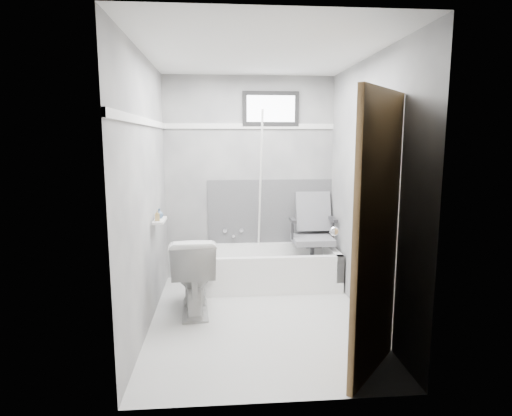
{
  "coord_description": "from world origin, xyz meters",
  "views": [
    {
      "loc": [
        -0.34,
        -3.79,
        1.67
      ],
      "look_at": [
        0.0,
        0.35,
        1.0
      ],
      "focal_mm": 30.0,
      "sensor_mm": 36.0,
      "label": 1
    }
  ],
  "objects": [
    {
      "name": "pole",
      "position": [
        0.11,
        1.06,
        1.05
      ],
      "size": [
        0.02,
        0.57,
        1.88
      ],
      "primitive_type": "cylinder",
      "rotation": [
        0.29,
        0.0,
        0.0
      ],
      "color": "white",
      "rests_on": "bathtub"
    },
    {
      "name": "trim_left",
      "position": [
        -0.99,
        0.0,
        1.82
      ],
      "size": [
        0.02,
        2.6,
        0.06
      ],
      "primitive_type": "cube",
      "color": "white",
      "rests_on": "wall_left"
    },
    {
      "name": "soap_bottle_a",
      "position": [
        -0.94,
        0.21,
        0.97
      ],
      "size": [
        0.05,
        0.05,
        0.1
      ],
      "primitive_type": "imported",
      "rotation": [
        0.0,
        0.0,
        0.14
      ],
      "color": "#9E854F",
      "rests_on": "shelf"
    },
    {
      "name": "window",
      "position": [
        0.25,
        1.29,
        2.02
      ],
      "size": [
        0.66,
        0.04,
        0.4
      ],
      "primitive_type": null,
      "color": "black",
      "rests_on": "wall_back"
    },
    {
      "name": "soap_bottle_b",
      "position": [
        -0.94,
        0.35,
        0.96
      ],
      "size": [
        0.11,
        0.11,
        0.1
      ],
      "primitive_type": "imported",
      "rotation": [
        0.0,
        0.0,
        0.68
      ],
      "color": "#466080",
      "rests_on": "shelf"
    },
    {
      "name": "wall_right",
      "position": [
        1.0,
        0.0,
        1.2
      ],
      "size": [
        0.02,
        2.6,
        2.4
      ],
      "primitive_type": "cube",
      "color": "slate",
      "rests_on": "floor"
    },
    {
      "name": "faucet",
      "position": [
        -0.2,
        1.27,
        0.55
      ],
      "size": [
        0.26,
        0.1,
        0.16
      ],
      "primitive_type": null,
      "color": "silver",
      "rests_on": "wall_back"
    },
    {
      "name": "wall_back",
      "position": [
        0.0,
        1.3,
        1.2
      ],
      "size": [
        2.0,
        0.02,
        2.4
      ],
      "primitive_type": "cube",
      "color": "slate",
      "rests_on": "floor"
    },
    {
      "name": "toilet",
      "position": [
        -0.62,
        0.24,
        0.38
      ],
      "size": [
        0.48,
        0.79,
        0.75
      ],
      "primitive_type": "imported",
      "rotation": [
        0.0,
        0.0,
        3.21
      ],
      "color": "silver",
      "rests_on": "floor"
    },
    {
      "name": "door",
      "position": [
        0.98,
        -1.28,
        1.0
      ],
      "size": [
        0.78,
        0.78,
        2.0
      ],
      "primitive_type": null,
      "color": "brown",
      "rests_on": "floor"
    },
    {
      "name": "trim_back",
      "position": [
        0.0,
        1.29,
        1.82
      ],
      "size": [
        2.0,
        0.02,
        0.06
      ],
      "primitive_type": "cube",
      "color": "white",
      "rests_on": "wall_back"
    },
    {
      "name": "ceiling",
      "position": [
        0.0,
        0.0,
        2.4
      ],
      "size": [
        2.6,
        2.6,
        0.0
      ],
      "primitive_type": "plane",
      "rotation": [
        3.14,
        0.0,
        0.0
      ],
      "color": "silver",
      "rests_on": "floor"
    },
    {
      "name": "backerboard",
      "position": [
        0.25,
        1.29,
        0.8
      ],
      "size": [
        1.5,
        0.02,
        0.78
      ],
      "primitive_type": "cube",
      "color": "#4C4C4F",
      "rests_on": "wall_back"
    },
    {
      "name": "office_chair",
      "position": [
        0.71,
        0.98,
        0.59
      ],
      "size": [
        0.54,
        0.54,
        0.93
      ],
      "primitive_type": null,
      "rotation": [
        0.0,
        0.0,
        -0.01
      ],
      "color": "slate",
      "rests_on": "bathtub"
    },
    {
      "name": "wall_front",
      "position": [
        0.0,
        -1.3,
        1.2
      ],
      "size": [
        2.0,
        0.02,
        2.4
      ],
      "primitive_type": "cube",
      "color": "slate",
      "rests_on": "floor"
    },
    {
      "name": "floor",
      "position": [
        0.0,
        0.0,
        0.0
      ],
      "size": [
        2.6,
        2.6,
        0.0
      ],
      "primitive_type": "plane",
      "color": "silver",
      "rests_on": "ground"
    },
    {
      "name": "bathtub",
      "position": [
        0.23,
        0.93,
        0.21
      ],
      "size": [
        1.5,
        0.7,
        0.42
      ],
      "primitive_type": null,
      "color": "white",
      "rests_on": "floor"
    },
    {
      "name": "wall_left",
      "position": [
        -1.0,
        0.0,
        1.2
      ],
      "size": [
        0.02,
        2.6,
        2.4
      ],
      "primitive_type": "cube",
      "color": "slate",
      "rests_on": "floor"
    },
    {
      "name": "shelf",
      "position": [
        -0.93,
        0.29,
        0.9
      ],
      "size": [
        0.1,
        0.32,
        0.02
      ],
      "primitive_type": "cube",
      "color": "white",
      "rests_on": "wall_left"
    }
  ]
}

